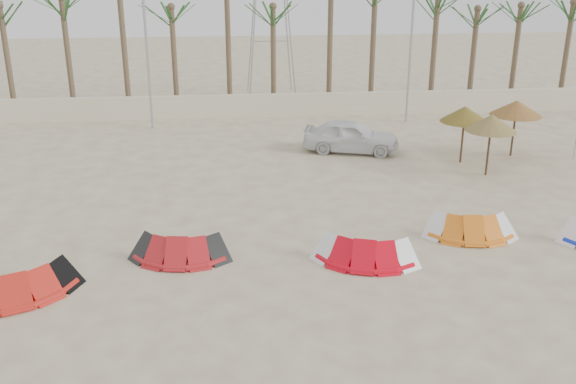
{
  "coord_description": "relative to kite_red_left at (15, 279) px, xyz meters",
  "views": [
    {
      "loc": [
        -1.96,
        -14.23,
        8.93
      ],
      "look_at": [
        0.0,
        6.0,
        1.3
      ],
      "focal_mm": 40.0,
      "sensor_mm": 36.0,
      "label": 1
    }
  ],
  "objects": [
    {
      "name": "lamp_c",
      "position": [
        16.02,
        17.79,
        5.35
      ],
      "size": [
        1.25,
        0.14,
        11.0
      ],
      "color": "#A5A8AD",
      "rests_on": "ground"
    },
    {
      "name": "ground",
      "position": [
        7.98,
        -2.21,
        -0.42
      ],
      "size": [
        120.0,
        120.0,
        0.0
      ],
      "primitive_type": "plane",
      "color": "beige",
      "rests_on": "ground"
    },
    {
      "name": "kite_red_right",
      "position": [
        10.05,
        1.14,
        -0.0
      ],
      "size": [
        3.46,
        2.28,
        0.9
      ],
      "color": "red",
      "rests_on": "ground"
    },
    {
      "name": "kite_red_mid",
      "position": [
        4.42,
        1.87,
        -0.0
      ],
      "size": [
        3.18,
        1.87,
        0.9
      ],
      "color": "#AB181C",
      "rests_on": "ground"
    },
    {
      "name": "boundary_wall",
      "position": [
        7.98,
        19.79,
        0.23
      ],
      "size": [
        60.0,
        0.3,
        1.3
      ],
      "primitive_type": "cube",
      "color": "beige",
      "rests_on": "ground"
    },
    {
      "name": "pylon",
      "position": [
        8.98,
        25.79,
        -0.42
      ],
      "size": [
        3.0,
        3.0,
        14.0
      ],
      "primitive_type": null,
      "color": "#A5A8AD",
      "rests_on": "ground"
    },
    {
      "name": "lamp_b",
      "position": [
        2.02,
        17.79,
        5.35
      ],
      "size": [
        1.25,
        0.14,
        11.0
      ],
      "color": "#A5A8AD",
      "rests_on": "ground"
    },
    {
      "name": "car",
      "position": [
        11.82,
        12.43,
        0.35
      ],
      "size": [
        4.82,
        3.01,
        1.53
      ],
      "primitive_type": "imported",
      "rotation": [
        0.0,
        0.0,
        1.28
      ],
      "color": "silver",
      "rests_on": "ground"
    },
    {
      "name": "parasol_right",
      "position": [
        19.15,
        11.08,
        1.84
      ],
      "size": [
        2.36,
        2.36,
        2.62
      ],
      "color": "#4C331E",
      "rests_on": "ground"
    },
    {
      "name": "kite_red_left",
      "position": [
        0.0,
        0.0,
        0.0
      ],
      "size": [
        3.97,
        2.71,
        0.9
      ],
      "color": "red",
      "rests_on": "ground"
    },
    {
      "name": "parasol_left",
      "position": [
        16.45,
        10.31,
        1.81
      ],
      "size": [
        2.16,
        2.16,
        2.58
      ],
      "color": "#4C331E",
      "rests_on": "ground"
    },
    {
      "name": "parasol_mid",
      "position": [
        16.92,
        8.49,
        1.86
      ],
      "size": [
        2.15,
        2.15,
        2.64
      ],
      "color": "#4C331E",
      "rests_on": "ground"
    },
    {
      "name": "kite_orange",
      "position": [
        13.92,
        2.62,
        -0.0
      ],
      "size": [
        3.13,
        1.87,
        0.9
      ],
      "color": "orange",
      "rests_on": "ground"
    }
  ]
}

